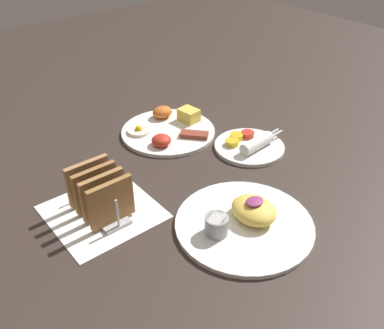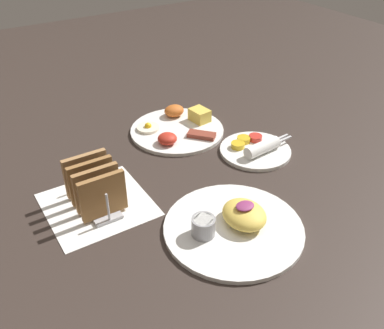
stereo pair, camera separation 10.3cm
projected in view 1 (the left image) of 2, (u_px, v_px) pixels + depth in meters
ground_plane at (186, 178)px, 1.03m from camera, size 3.00×3.00×0.00m
napkin_flat at (103, 211)px, 0.93m from camera, size 0.22×0.22×0.00m
plate_breakfast at (169, 129)px, 1.21m from camera, size 0.26×0.26×0.05m
plate_condiments at (250, 145)px, 1.14m from camera, size 0.20×0.19×0.04m
plate_foreground at (245, 220)px, 0.88m from camera, size 0.29×0.29×0.06m
toast_rack at (100, 193)px, 0.90m from camera, size 0.10×0.15×0.10m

